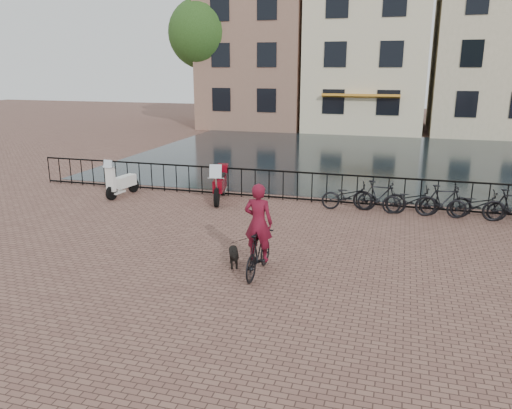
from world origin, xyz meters
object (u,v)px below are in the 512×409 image
(cyclist, at_px, (258,235))
(scooter, at_px, (122,176))
(dog, at_px, (234,256))
(motorcycle, at_px, (220,180))

(cyclist, xyz_separation_m, scooter, (-6.54, 5.31, -0.19))
(dog, bearing_deg, cyclist, -44.38)
(scooter, bearing_deg, motorcycle, 13.00)
(dog, height_order, scooter, scooter)
(dog, distance_m, motorcycle, 5.88)
(motorcycle, bearing_deg, cyclist, -74.40)
(cyclist, height_order, scooter, cyclist)
(dog, relative_size, scooter, 0.49)
(motorcycle, distance_m, scooter, 3.56)
(cyclist, relative_size, scooter, 1.51)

